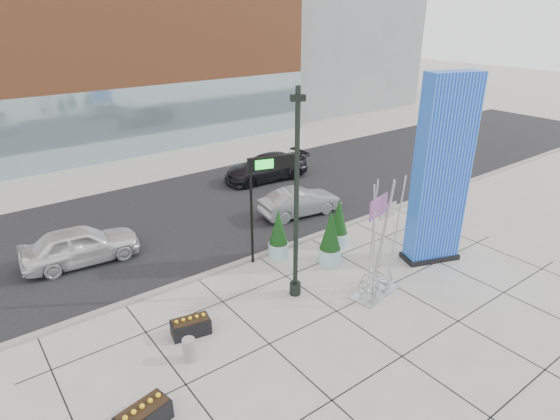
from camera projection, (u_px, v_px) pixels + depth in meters
ground at (298, 308)px, 17.11m from camera, size 160.00×160.00×0.00m
street_asphalt at (178, 218)px, 24.45m from camera, size 80.00×12.00×0.02m
curb_edge at (239, 263)px, 20.03m from camera, size 80.00×0.30×0.12m
tower_podium at (85, 74)px, 35.31m from camera, size 34.00×10.00×11.00m
tower_glass_front at (112, 125)px, 32.97m from camera, size 34.00×0.60×5.00m
building_grey_parking at (300, 19)px, 51.37m from camera, size 20.00×18.00×18.00m
blue_pylon at (441, 175)px, 19.02m from camera, size 2.60×1.81×7.95m
lamp_post at (296, 218)px, 16.70m from camera, size 0.53×0.43×7.83m
public_art_sculpture at (377, 265)px, 17.56m from camera, size 2.17×1.34×4.61m
concrete_bollard at (189, 350)px, 14.45m from camera, size 0.40×0.40×0.78m
overhead_street_sign at (267, 170)px, 19.07m from camera, size 2.16×0.81×4.67m
round_planter_east at (338, 223)px, 21.26m from camera, size 0.92×0.92×2.31m
round_planter_mid at (330, 238)px, 19.74m from camera, size 0.97×0.97×2.43m
round_planter_west at (278, 234)px, 20.33m from camera, size 0.89×0.89×2.23m
box_planter_north at (191, 326)px, 15.63m from camera, size 1.38×0.88×0.70m
box_planter_south at (144, 416)px, 12.14m from camera, size 1.50×0.97×0.76m
car_white_west at (81, 245)px, 19.90m from camera, size 4.93×2.34×1.63m
car_silver_mid at (300, 202)px, 24.57m from camera, size 4.50×2.11×1.43m
car_dark_east at (266, 168)px, 29.64m from camera, size 5.68×2.76×1.59m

